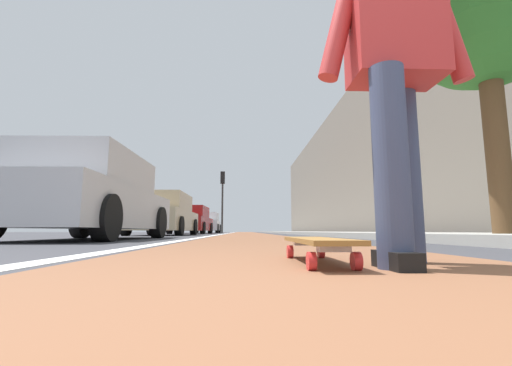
{
  "coord_description": "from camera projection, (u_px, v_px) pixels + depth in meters",
  "views": [
    {
      "loc": [
        -0.42,
        0.24,
        0.15
      ],
      "look_at": [
        8.46,
        -0.09,
        1.38
      ],
      "focal_mm": 24.3,
      "sensor_mm": 36.0,
      "label": 1
    }
  ],
  "objects": [
    {
      "name": "building_facade",
      "position": [
        342.0,
        171.0,
        22.97
      ],
      "size": [
        40.0,
        1.2,
        8.15
      ],
      "primitive_type": "cube",
      "color": "slate",
      "rests_on": "ground"
    },
    {
      "name": "lane_stripe_white",
      "position": [
        227.0,
        234.0,
        20.16
      ],
      "size": [
        52.0,
        0.16,
        0.01
      ],
      "primitive_type": "cube",
      "color": "silver",
      "rests_on": "ground"
    },
    {
      "name": "skateboard",
      "position": [
        317.0,
        243.0,
        1.6
      ],
      "size": [
        0.84,
        0.2,
        0.11
      ],
      "color": "red",
      "rests_on": "ground"
    },
    {
      "name": "parked_car_end",
      "position": [
        207.0,
        223.0,
        25.72
      ],
      "size": [
        4.41,
        1.98,
        1.49
      ],
      "color": "silver",
      "rests_on": "ground"
    },
    {
      "name": "traffic_light",
      "position": [
        223.0,
        190.0,
        22.64
      ],
      "size": [
        0.33,
        0.28,
        4.02
      ],
      "color": "#2D2D2D",
      "rests_on": "ground"
    },
    {
      "name": "street_tree_near",
      "position": [
        483.0,
        6.0,
        4.95
      ],
      "size": [
        2.42,
        2.42,
        4.58
      ],
      "color": "brown",
      "rests_on": "ground"
    },
    {
      "name": "parked_car_near",
      "position": [
        91.0,
        198.0,
        6.11
      ],
      "size": [
        4.42,
        1.94,
        1.49
      ],
      "color": "#B7B7BC",
      "rests_on": "ground"
    },
    {
      "name": "parked_car_mid",
      "position": [
        164.0,
        215.0,
        12.37
      ],
      "size": [
        4.58,
        1.97,
        1.47
      ],
      "color": "tan",
      "rests_on": "ground"
    },
    {
      "name": "skater_person",
      "position": [
        394.0,
        57.0,
        1.58
      ],
      "size": [
        0.46,
        0.72,
        1.64
      ],
      "color": "#384260",
      "rests_on": "ground"
    },
    {
      "name": "ground_plane",
      "position": [
        251.0,
        236.0,
        10.3
      ],
      "size": [
        80.0,
        80.0,
        0.0
      ],
      "primitive_type": "plane",
      "color": "#38383D"
    },
    {
      "name": "bike_lane_paint",
      "position": [
        246.0,
        233.0,
        24.16
      ],
      "size": [
        56.0,
        2.08,
        0.0
      ],
      "primitive_type": "cube",
      "color": "brown",
      "rests_on": "ground"
    },
    {
      "name": "parked_car_far",
      "position": [
        191.0,
        221.0,
        18.79
      ],
      "size": [
        4.63,
        2.02,
        1.47
      ],
      "color": "maroon",
      "rests_on": "ground"
    },
    {
      "name": "sidewalk_curb",
      "position": [
        315.0,
        233.0,
        18.36
      ],
      "size": [
        52.0,
        3.2,
        0.11
      ],
      "primitive_type": "cube",
      "color": "#9E9B93",
      "rests_on": "ground"
    }
  ]
}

